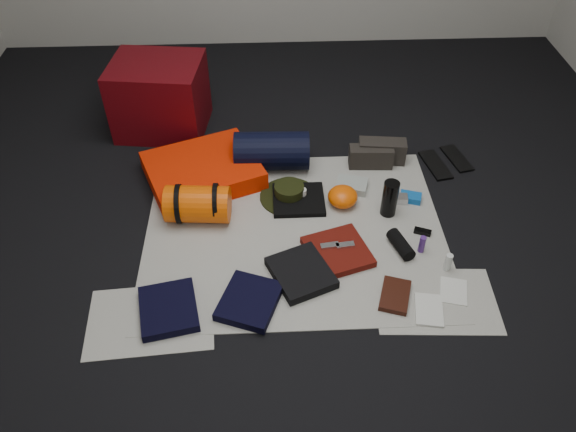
{
  "coord_description": "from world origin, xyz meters",
  "views": [
    {
      "loc": [
        -0.13,
        -2.15,
        2.14
      ],
      "look_at": [
        -0.04,
        0.02,
        0.1
      ],
      "focal_mm": 35.0,
      "sensor_mm": 36.0,
      "label": 1
    }
  ],
  "objects_px": {
    "paperback_book": "(395,295)",
    "water_bottle": "(390,198)",
    "red_cabinet": "(160,97)",
    "compact_camera": "(398,199)",
    "stuff_sack": "(198,204)",
    "sleeping_pad": "(203,171)",
    "navy_duffel": "(272,151)"
  },
  "relations": [
    {
      "from": "compact_camera",
      "to": "stuff_sack",
      "type": "bearing_deg",
      "value": -169.34
    },
    {
      "from": "sleeping_pad",
      "to": "navy_duffel",
      "type": "distance_m",
      "value": 0.43
    },
    {
      "from": "paperback_book",
      "to": "water_bottle",
      "type": "bearing_deg",
      "value": 101.34
    },
    {
      "from": "water_bottle",
      "to": "compact_camera",
      "type": "distance_m",
      "value": 0.15
    },
    {
      "from": "water_bottle",
      "to": "compact_camera",
      "type": "xyz_separation_m",
      "value": [
        0.08,
        0.09,
        -0.09
      ]
    },
    {
      "from": "stuff_sack",
      "to": "water_bottle",
      "type": "height_order",
      "value": "water_bottle"
    },
    {
      "from": "red_cabinet",
      "to": "compact_camera",
      "type": "relative_size",
      "value": 5.42
    },
    {
      "from": "water_bottle",
      "to": "navy_duffel",
      "type": "bearing_deg",
      "value": 144.72
    },
    {
      "from": "water_bottle",
      "to": "paperback_book",
      "type": "bearing_deg",
      "value": -96.63
    },
    {
      "from": "stuff_sack",
      "to": "navy_duffel",
      "type": "distance_m",
      "value": 0.6
    },
    {
      "from": "red_cabinet",
      "to": "navy_duffel",
      "type": "distance_m",
      "value": 0.85
    },
    {
      "from": "red_cabinet",
      "to": "paperback_book",
      "type": "height_order",
      "value": "red_cabinet"
    },
    {
      "from": "water_bottle",
      "to": "paperback_book",
      "type": "distance_m",
      "value": 0.61
    },
    {
      "from": "red_cabinet",
      "to": "sleeping_pad",
      "type": "xyz_separation_m",
      "value": [
        0.29,
        -0.56,
        -0.17
      ]
    },
    {
      "from": "compact_camera",
      "to": "navy_duffel",
      "type": "bearing_deg",
      "value": 159.6
    },
    {
      "from": "stuff_sack",
      "to": "compact_camera",
      "type": "bearing_deg",
      "value": 4.42
    },
    {
      "from": "sleeping_pad",
      "to": "paperback_book",
      "type": "distance_m",
      "value": 1.36
    },
    {
      "from": "red_cabinet",
      "to": "water_bottle",
      "type": "distance_m",
      "value": 1.63
    },
    {
      "from": "red_cabinet",
      "to": "water_bottle",
      "type": "bearing_deg",
      "value": -27.23
    },
    {
      "from": "compact_camera",
      "to": "paperback_book",
      "type": "distance_m",
      "value": 0.7
    },
    {
      "from": "navy_duffel",
      "to": "red_cabinet",
      "type": "bearing_deg",
      "value": 148.0
    },
    {
      "from": "stuff_sack",
      "to": "navy_duffel",
      "type": "xyz_separation_m",
      "value": [
        0.41,
        0.44,
        0.01
      ]
    },
    {
      "from": "paperback_book",
      "to": "stuff_sack",
      "type": "bearing_deg",
      "value": 166.31
    },
    {
      "from": "stuff_sack",
      "to": "water_bottle",
      "type": "distance_m",
      "value": 1.05
    },
    {
      "from": "red_cabinet",
      "to": "navy_duffel",
      "type": "bearing_deg",
      "value": -26.38
    },
    {
      "from": "stuff_sack",
      "to": "paperback_book",
      "type": "bearing_deg",
      "value": -31.66
    },
    {
      "from": "sleeping_pad",
      "to": "compact_camera",
      "type": "height_order",
      "value": "sleeping_pad"
    },
    {
      "from": "sleeping_pad",
      "to": "stuff_sack",
      "type": "bearing_deg",
      "value": -89.87
    },
    {
      "from": "sleeping_pad",
      "to": "water_bottle",
      "type": "height_order",
      "value": "water_bottle"
    },
    {
      "from": "red_cabinet",
      "to": "navy_duffel",
      "type": "xyz_separation_m",
      "value": [
        0.71,
        -0.47,
        -0.11
      ]
    },
    {
      "from": "navy_duffel",
      "to": "compact_camera",
      "type": "xyz_separation_m",
      "value": [
        0.71,
        -0.36,
        -0.1
      ]
    },
    {
      "from": "navy_duffel",
      "to": "paperback_book",
      "type": "bearing_deg",
      "value": -60.08
    }
  ]
}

